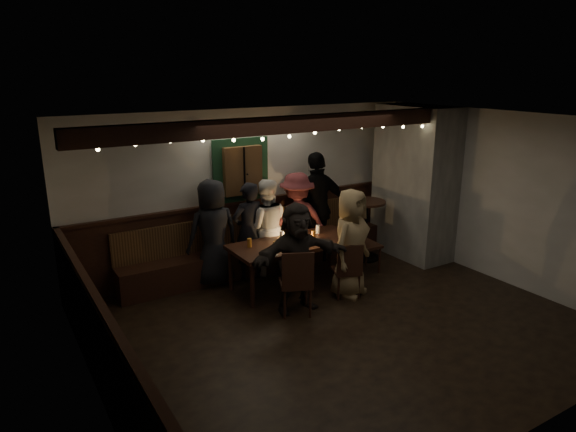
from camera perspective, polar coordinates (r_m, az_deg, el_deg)
room at (r=8.07m, az=6.19°, el=0.80°), size 6.02×5.01×2.62m
dining_table at (r=7.68m, az=0.77°, el=-3.29°), size 1.96×0.84×0.85m
chair_near_left at (r=6.79m, az=0.98°, el=-7.05°), size 0.55×0.55×0.93m
chair_near_right at (r=7.38m, az=6.68°, el=-5.71°), size 0.48×0.48×0.82m
chair_end at (r=8.27m, az=8.00°, el=-2.68°), size 0.46×0.46×0.97m
high_top at (r=8.88m, az=8.62°, el=-0.69°), size 0.65×0.65×1.03m
person_a at (r=7.78m, az=-8.34°, el=-1.85°), size 0.80×0.53×1.63m
person_b at (r=7.95m, az=-4.40°, el=-1.67°), size 0.59×0.41×1.54m
person_c at (r=8.11m, az=-2.48°, el=-1.25°), size 0.92×0.83×1.55m
person_d at (r=8.35m, az=0.98°, el=-0.55°), size 1.11×0.75×1.60m
person_e at (r=8.60m, az=3.24°, el=0.91°), size 1.13×0.54×1.88m
person_f at (r=6.89m, az=0.99°, el=-4.61°), size 1.43×0.55×1.51m
person_g at (r=7.38m, az=6.96°, el=-2.99°), size 0.91×0.78×1.58m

